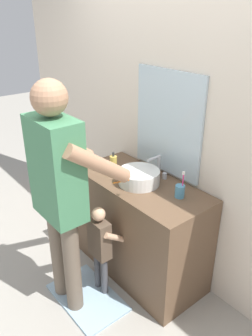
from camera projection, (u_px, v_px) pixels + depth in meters
The scene contains 10 objects.
ground_plane at pixel (112, 284), 2.87m from camera, with size 14.00×14.00×0.00m, color #9E998E.
back_wall at pixel (173, 116), 2.63m from camera, with size 4.40×0.10×2.70m.
vanity_cabinet at pixel (140, 228), 2.85m from camera, with size 1.16×0.54×0.87m, color brown.
sink_basin at pixel (139, 177), 2.62m from camera, with size 0.32×0.32×0.11m.
faucet at pixel (158, 167), 2.72m from camera, with size 0.18×0.14×0.18m.
toothbrush_cup at pixel (180, 191), 2.43m from camera, with size 0.07×0.07×0.21m.
soap_bottle at pixel (113, 163), 2.82m from camera, with size 0.06×0.06×0.17m.
bath_mat at pixel (87, 297), 2.72m from camera, with size 0.64×0.40×0.02m, color #99B7CC.
child_toddler at pixel (101, 243), 2.60m from camera, with size 0.24×0.25×0.80m.
adult_parent at pixel (60, 183), 2.27m from camera, with size 0.54×0.57×1.75m.
Camera 1 is at (1.74, -1.27, 2.13)m, focal length 36.22 mm.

